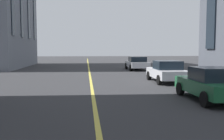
# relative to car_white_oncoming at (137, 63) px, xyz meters

# --- Properties ---
(lane_centre_line) EXTENTS (80.00, 0.16, 0.01)m
(lane_centre_line) POSITION_rel_car_white_oncoming_xyz_m (-8.47, 4.90, -0.70)
(lane_centre_line) COLOR #D8C64C
(lane_centre_line) RESTS_ON ground_plane
(car_white_oncoming) EXTENTS (4.40, 1.95, 1.37)m
(car_white_oncoming) POSITION_rel_car_white_oncoming_xyz_m (0.00, 0.00, 0.00)
(car_white_oncoming) COLOR silver
(car_white_oncoming) RESTS_ON ground_plane
(car_white_trailing) EXTENTS (3.90, 1.89, 1.40)m
(car_white_trailing) POSITION_rel_car_white_oncoming_xyz_m (-9.89, 0.00, -0.00)
(car_white_trailing) COLOR silver
(car_white_trailing) RESTS_ON ground_plane
(car_green_parked_b) EXTENTS (3.90, 1.89, 1.40)m
(car_green_parked_b) POSITION_rel_car_white_oncoming_xyz_m (-15.92, 0.00, -0.00)
(car_green_parked_b) COLOR #1E6038
(car_green_parked_b) RESTS_ON ground_plane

